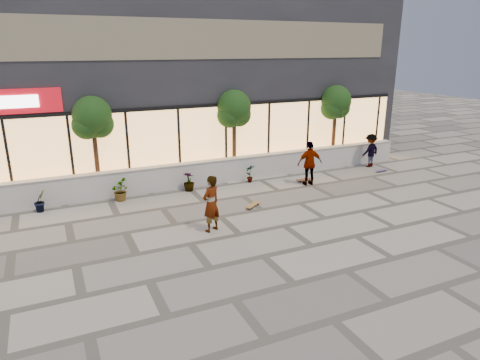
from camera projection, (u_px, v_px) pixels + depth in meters
name	position (u px, v px, depth m)	size (l,w,h in m)	color
ground	(264.00, 256.00, 12.14)	(80.00, 80.00, 0.00)	#A8A292
planter_wall	(187.00, 175.00, 18.06)	(22.00, 0.42, 1.04)	beige
retail_building	(151.00, 77.00, 21.71)	(24.00, 9.17, 8.50)	#232429
shrub_b	(40.00, 201.00, 15.35)	(0.45, 0.36, 0.81)	#153912
shrub_c	(119.00, 190.00, 16.47)	(0.73, 0.63, 0.81)	#153912
shrub_d	(189.00, 181.00, 17.58)	(0.45, 0.45, 0.81)	#153912
shrub_e	(250.00, 173.00, 18.69)	(0.43, 0.29, 0.81)	#153912
tree_midwest	(93.00, 120.00, 16.54)	(1.60, 1.50, 3.92)	#422717
tree_mideast	(234.00, 111.00, 18.93)	(1.60, 1.50, 3.92)	#422717
tree_east	(336.00, 104.00, 21.12)	(1.60, 1.50, 3.92)	#422717
skater_center	(211.00, 204.00, 13.57)	(0.68, 0.44, 1.86)	white
skater_right_near	(310.00, 163.00, 18.19)	(1.12, 0.47, 1.91)	white
skater_right_far	(370.00, 150.00, 21.03)	(1.06, 0.61, 1.64)	maroon
skateboard_center	(253.00, 205.00, 15.88)	(0.80, 0.67, 0.10)	olive
skateboard_right_near	(304.00, 179.00, 18.94)	(0.83, 0.28, 0.10)	brown
skateboard_right_far	(382.00, 170.00, 20.39)	(0.76, 0.29, 0.09)	#54437B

